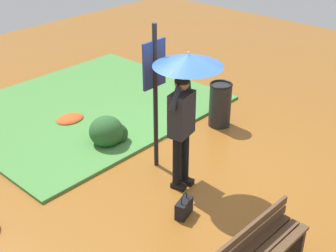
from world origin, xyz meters
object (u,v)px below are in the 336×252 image
at_px(handbag, 184,208).
at_px(trash_bin, 220,104).
at_px(person_with_umbrella, 185,87).
at_px(info_sign_post, 155,81).

xyz_separation_m(handbag, trash_bin, (2.42, 1.22, 0.29)).
relative_size(handbag, trash_bin, 0.44).
distance_m(person_with_umbrella, trash_bin, 2.27).
xyz_separation_m(person_with_umbrella, handbag, (-0.58, -0.51, -1.42)).
height_order(handbag, trash_bin, trash_bin).
relative_size(person_with_umbrella, info_sign_post, 0.89).
xyz_separation_m(info_sign_post, trash_bin, (1.77, 0.07, -1.03)).
distance_m(info_sign_post, handbag, 1.87).
height_order(person_with_umbrella, trash_bin, person_with_umbrella).
distance_m(info_sign_post, trash_bin, 2.05).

